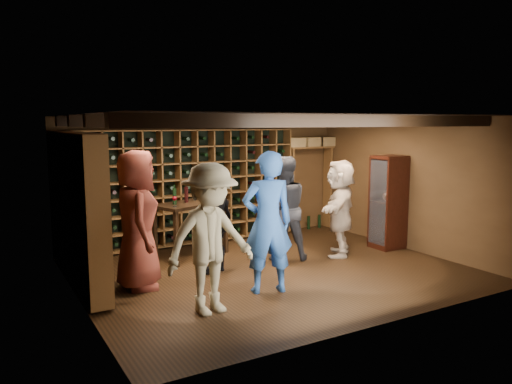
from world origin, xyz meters
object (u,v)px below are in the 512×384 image
display_cabinet (388,204)px  man_blue_shirt (268,222)px  guest_khaki (210,239)px  guest_beige (340,208)px  tasting_table (191,209)px  guest_red_floral (137,220)px  man_grey_suit (283,209)px  guest_woman_black (216,222)px

display_cabinet → man_blue_shirt: size_ratio=0.87×
display_cabinet → guest_khaki: (-4.34, -1.33, 0.10)m
guest_beige → tasting_table: guest_beige is taller
guest_red_floral → guest_beige: bearing=-78.4°
guest_beige → man_blue_shirt: bearing=-20.7°
man_grey_suit → guest_beige: bearing=-175.2°
guest_woman_black → guest_beige: bearing=138.4°
man_grey_suit → guest_red_floral: (-2.65, -0.22, 0.10)m
guest_red_floral → guest_woman_black: size_ratio=1.23×
guest_woman_black → guest_khaki: guest_khaki is taller
tasting_table → guest_khaki: bearing=-128.2°
man_grey_suit → guest_beige: (1.05, -0.25, -0.04)m
tasting_table → guest_beige: bearing=-47.8°
guest_beige → tasting_table: size_ratio=1.19×
guest_red_floral → guest_woman_black: 1.33m
guest_red_floral → tasting_table: 1.78m
display_cabinet → tasting_table: (-3.52, 1.26, 0.01)m
guest_woman_black → display_cabinet: bearing=139.0°
guest_beige → guest_woman_black: bearing=-50.6°
man_blue_shirt → man_grey_suit: bearing=-116.1°
man_blue_shirt → tasting_table: (-0.22, 2.27, -0.14)m
man_grey_suit → guest_khaki: bearing=55.4°
man_grey_suit → guest_woman_black: bearing=21.9°
man_grey_suit → man_blue_shirt: bearing=67.7°
guest_beige → guest_khaki: bearing=-23.4°
man_grey_suit → guest_khaki: guest_khaki is taller
guest_red_floral → guest_khaki: bearing=-148.1°
tasting_table → guest_woman_black: bearing=-111.5°
man_blue_shirt → guest_woman_black: bearing=-64.8°
display_cabinet → guest_beige: bearing=177.9°
man_grey_suit → tasting_table: (-1.33, 0.97, -0.05)m
man_grey_suit → guest_khaki: size_ratio=0.95×
display_cabinet → man_grey_suit: 2.21m
man_blue_shirt → guest_woman_black: size_ratio=1.23×
display_cabinet → tasting_table: bearing=160.3°
guest_khaki → guest_beige: size_ratio=1.10×
guest_red_floral → guest_khaki: 1.49m
display_cabinet → man_blue_shirt: (-3.30, -1.01, 0.15)m
guest_red_floral → guest_beige: guest_red_floral is taller
guest_khaki → guest_beige: guest_khaki is taller
tasting_table → display_cabinet: bearing=-40.4°
guest_khaki → guest_red_floral: bearing=102.3°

